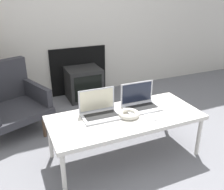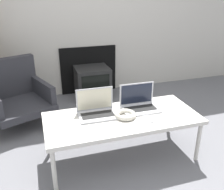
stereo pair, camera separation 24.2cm
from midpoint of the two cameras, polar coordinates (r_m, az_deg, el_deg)
ground_plane at (r=2.19m, az=8.82°, el=-18.98°), size 14.00×14.00×0.00m
wall_back at (r=3.57m, az=-5.18°, el=20.38°), size 7.00×0.08×2.60m
table at (r=2.22m, az=5.49°, el=-5.74°), size 1.35×0.59×0.42m
laptop_left at (r=2.21m, az=-0.43°, el=-3.38°), size 0.34×0.24×0.23m
laptop_right at (r=2.35m, az=9.16°, el=-1.98°), size 0.34×0.24×0.23m
headphones at (r=2.19m, az=6.23°, el=-4.60°), size 0.19×0.19×0.04m
phone at (r=2.18m, az=11.39°, el=-5.55°), size 0.06×0.12×0.01m
tv at (r=3.56m, az=-2.59°, el=2.86°), size 0.47×0.42×0.44m
armchair at (r=3.00m, az=-19.06°, el=0.35°), size 0.81×0.83×0.73m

